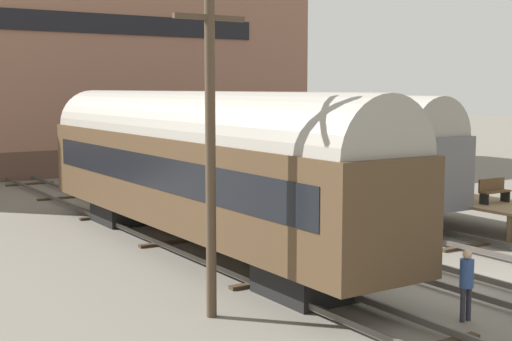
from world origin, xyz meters
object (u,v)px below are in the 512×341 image
at_px(train_car_grey, 302,144).
at_px(bench, 494,190).
at_px(utility_pole, 210,143).
at_px(train_car_brown, 193,161).
at_px(person_worker, 467,278).

xyz_separation_m(train_car_grey, bench, (2.73, -8.24, -1.28)).
bearing_deg(utility_pole, bench, 12.06).
xyz_separation_m(train_car_grey, utility_pole, (-10.94, -11.16, 1.23)).
relative_size(train_car_brown, person_worker, 11.12).
xyz_separation_m(person_worker, utility_pole, (-4.78, 3.48, 3.10)).
distance_m(train_car_brown, utility_pole, 6.91).
xyz_separation_m(train_car_grey, person_worker, (-6.16, -14.64, -1.87)).
bearing_deg(utility_pole, train_car_grey, 45.57).
distance_m(train_car_brown, bench, 11.43).
height_order(person_worker, utility_pole, utility_pole).
bearing_deg(person_worker, bench, 35.75).
bearing_deg(utility_pole, person_worker, -36.08).
relative_size(train_car_grey, utility_pole, 2.12).
distance_m(train_car_grey, utility_pole, 15.67).
distance_m(bench, person_worker, 10.97).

